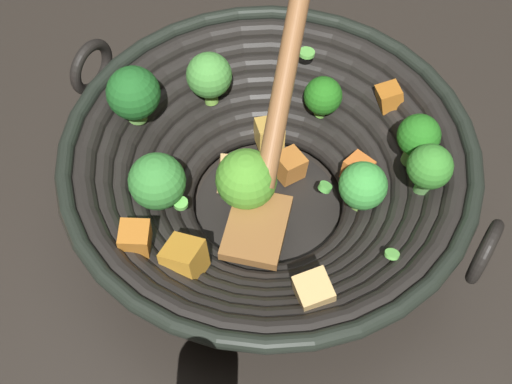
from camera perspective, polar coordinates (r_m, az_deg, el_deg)
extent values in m
plane|color=#28231E|center=(0.64, 0.98, -1.59)|extent=(4.00, 4.00, 0.00)
cylinder|color=black|center=(0.64, 0.99, -1.35)|extent=(0.14, 0.14, 0.01)
torus|color=black|center=(0.63, 1.01, -0.58)|extent=(0.18, 0.18, 0.02)
torus|color=black|center=(0.62, 1.03, -0.05)|extent=(0.21, 0.21, 0.02)
torus|color=black|center=(0.61, 1.04, 0.50)|extent=(0.23, 0.23, 0.02)
torus|color=black|center=(0.60, 1.05, 1.07)|extent=(0.26, 0.26, 0.02)
torus|color=black|center=(0.59, 1.07, 1.65)|extent=(0.29, 0.29, 0.02)
torus|color=black|center=(0.59, 1.09, 2.25)|extent=(0.31, 0.31, 0.02)
torus|color=black|center=(0.58, 1.10, 2.87)|extent=(0.34, 0.34, 0.02)
torus|color=black|center=(0.57, 1.12, 3.50)|extent=(0.36, 0.36, 0.01)
torus|color=black|center=(0.65, -13.65, 10.15)|extent=(0.04, 0.05, 0.05)
torus|color=black|center=(0.54, 18.65, -4.77)|extent=(0.04, 0.05, 0.05)
cylinder|color=#87C157|center=(0.60, -8.02, -0.53)|extent=(0.02, 0.02, 0.01)
sphere|color=#398938|center=(0.58, -8.31, 0.90)|extent=(0.05, 0.05, 0.05)
cylinder|color=#64A853|center=(0.58, 13.89, 0.57)|extent=(0.02, 0.01, 0.02)
sphere|color=#398A2E|center=(0.56, 14.41, 2.08)|extent=(0.04, 0.04, 0.04)
cylinder|color=#68B03F|center=(0.66, 5.50, 6.82)|extent=(0.01, 0.01, 0.01)
sphere|color=#24711A|center=(0.64, 5.65, 8.06)|extent=(0.04, 0.04, 0.04)
cylinder|color=#74A93F|center=(0.61, -0.65, -0.85)|extent=(0.03, 0.03, 0.02)
sphere|color=#529D2E|center=(0.59, -0.68, 0.78)|extent=(0.05, 0.05, 0.05)
cylinder|color=#72A73E|center=(0.65, -3.83, 8.14)|extent=(0.02, 0.01, 0.02)
sphere|color=#4B993E|center=(0.64, -3.96, 9.76)|extent=(0.04, 0.04, 0.04)
cylinder|color=#78AB44|center=(0.61, 8.70, -0.75)|extent=(0.02, 0.02, 0.01)
sphere|color=green|center=(0.60, 8.99, 0.53)|extent=(0.04, 0.04, 0.04)
cylinder|color=#6DA54E|center=(0.61, 13.06, 3.12)|extent=(0.02, 0.02, 0.02)
sphere|color=#25721D|center=(0.59, 13.52, 4.64)|extent=(0.04, 0.04, 0.04)
cylinder|color=#669F46|center=(0.62, -9.91, 6.55)|extent=(0.02, 0.02, 0.02)
sphere|color=#1F6023|center=(0.60, -10.27, 8.19)|extent=(0.05, 0.05, 0.05)
cube|color=gold|center=(0.65, 1.12, 4.93)|extent=(0.03, 0.03, 0.03)
cube|color=tan|center=(0.51, 4.88, -8.36)|extent=(0.03, 0.03, 0.03)
cube|color=#BD6B22|center=(0.64, 11.14, 7.84)|extent=(0.03, 0.03, 0.03)
cube|color=#CB6829|center=(0.62, 8.54, 1.89)|extent=(0.03, 0.03, 0.02)
cube|color=#DDAD67|center=(0.64, -1.96, 1.47)|extent=(0.04, 0.04, 0.03)
cube|color=#C0702D|center=(0.65, 2.81, 2.24)|extent=(0.03, 0.03, 0.03)
cube|color=#C27125|center=(0.54, -10.13, -3.87)|extent=(0.03, 0.03, 0.02)
cube|color=#C78628|center=(0.54, -6.05, -5.69)|extent=(0.05, 0.04, 0.04)
cylinder|color=#6BC651|center=(0.54, 11.35, -5.14)|extent=(0.02, 0.02, 0.01)
cylinder|color=#56B247|center=(0.58, -0.75, -4.14)|extent=(0.01, 0.01, 0.01)
cylinder|color=#6BC651|center=(0.60, -1.51, -3.02)|extent=(0.02, 0.02, 0.01)
cylinder|color=#56B247|center=(0.60, 5.82, 0.41)|extent=(0.02, 0.02, 0.01)
cylinder|color=#6BC651|center=(0.58, -6.28, -1.12)|extent=(0.02, 0.02, 0.00)
cylinder|color=#6BC651|center=(0.64, 4.29, 11.57)|extent=(0.02, 0.02, 0.01)
cube|color=brown|center=(0.58, 0.04, -2.99)|extent=(0.09, 0.08, 0.01)
cylinder|color=#946037|center=(0.60, 3.37, 14.29)|extent=(0.22, 0.16, 0.18)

